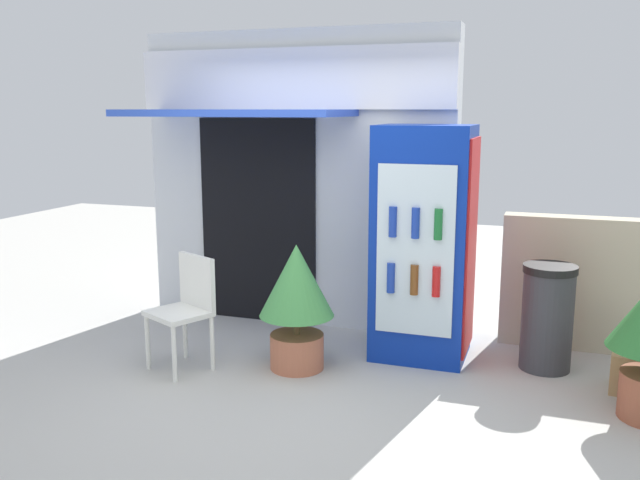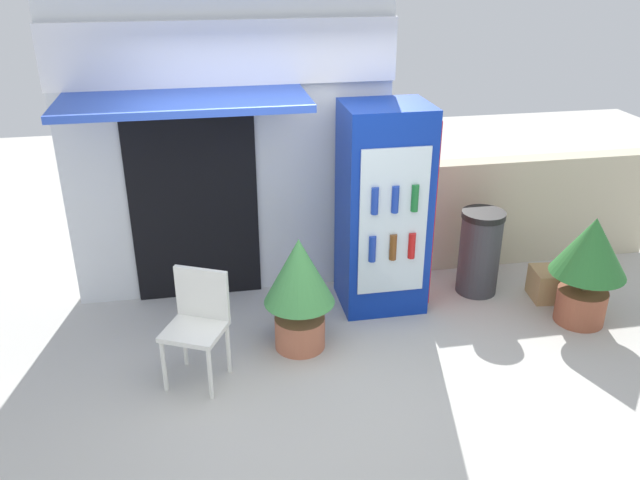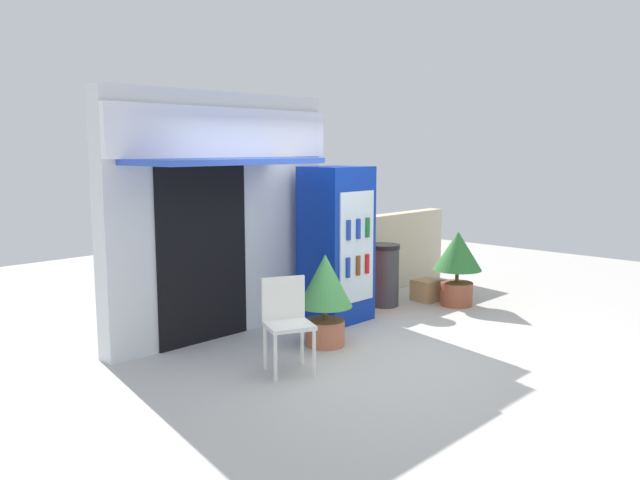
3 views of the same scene
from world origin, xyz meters
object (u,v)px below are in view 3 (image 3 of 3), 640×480
potted_plant_curbside (457,260)px  trash_bin (384,275)px  drink_cooler (337,244)px  cardboard_box (427,290)px  plastic_chair (286,317)px  potted_plant_near_shop (325,291)px

potted_plant_curbside → trash_bin: bearing=134.7°
drink_cooler → cardboard_box: size_ratio=5.46×
drink_cooler → potted_plant_curbside: (1.71, -0.69, -0.33)m
trash_bin → cardboard_box: 0.75m
plastic_chair → cardboard_box: size_ratio=2.57×
drink_cooler → trash_bin: drink_cooler is taller
plastic_chair → potted_plant_curbside: size_ratio=0.88×
plastic_chair → trash_bin: 2.88m
potted_plant_curbside → trash_bin: (-0.71, 0.71, -0.20)m
plastic_chair → potted_plant_curbside: potted_plant_curbside is taller
potted_plant_near_shop → drink_cooler: bearing=35.1°
drink_cooler → plastic_chair: (-1.73, -0.89, -0.43)m
potted_plant_near_shop → plastic_chair: bearing=-162.6°
potted_plant_curbside → cardboard_box: potted_plant_curbside is taller
drink_cooler → potted_plant_near_shop: 1.14m
potted_plant_curbside → trash_bin: potted_plant_curbside is taller
trash_bin → plastic_chair: bearing=-161.6°
trash_bin → cardboard_box: bearing=-22.0°
trash_bin → potted_plant_near_shop: bearing=-161.1°
drink_cooler → potted_plant_curbside: size_ratio=1.88×
potted_plant_curbside → cardboard_box: size_ratio=2.91×
plastic_chair → potted_plant_near_shop: (0.84, 0.26, 0.07)m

